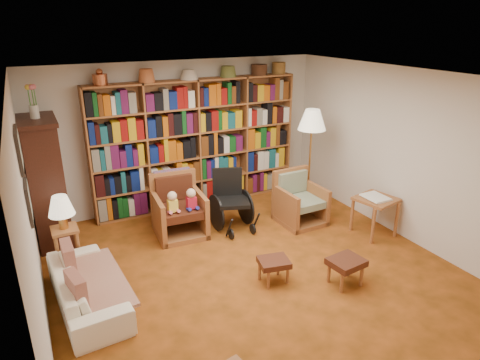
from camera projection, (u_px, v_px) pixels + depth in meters
floor at (250, 267)px, 5.73m from camera, size 5.00×5.00×0.00m
ceiling at (252, 77)px, 4.84m from camera, size 5.00×5.00×0.00m
wall_back at (183, 135)px, 7.37m from camera, size 5.00×0.00×5.00m
wall_front at (409, 286)px, 3.20m from camera, size 5.00×0.00×5.00m
wall_left at (29, 221)px, 4.23m from camera, size 0.00×5.00×5.00m
wall_right at (400, 153)px, 6.34m from camera, size 0.00×5.00×5.00m
bookshelf at (197, 140)px, 7.34m from camera, size 3.60×0.30×2.42m
curio_cabinet at (46, 181)px, 6.11m from camera, size 0.50×0.95×2.40m
framed_pictures at (24, 175)px, 4.36m from camera, size 0.03×0.52×0.97m
sofa at (87, 287)px, 4.91m from camera, size 1.66×0.75×0.47m
sofa_throw at (91, 281)px, 4.90m from camera, size 0.81×1.40×0.04m
cushion_left at (69, 259)px, 5.07m from camera, size 0.13×0.39×0.39m
cushion_right at (77, 291)px, 4.48m from camera, size 0.19×0.39×0.37m
side_table_lamp at (66, 239)px, 5.66m from camera, size 0.34×0.34×0.55m
table_lamp at (61, 207)px, 5.50m from camera, size 0.33×0.33×0.46m
armchair_leather at (177, 209)px, 6.57m from camera, size 0.79×0.83×0.94m
armchair_sage at (298, 202)px, 6.97m from camera, size 0.69×0.72×0.84m
wheelchair at (231, 202)px, 6.71m from camera, size 0.59×0.76×0.95m
floor_lamp at (312, 124)px, 7.01m from camera, size 0.46×0.46×1.75m
side_table_papers at (376, 204)px, 6.46m from camera, size 0.64×0.64×0.63m
footstool_a at (274, 264)px, 5.33m from camera, size 0.43×0.38×0.32m
footstool_b at (346, 264)px, 5.28m from camera, size 0.45×0.40×0.35m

